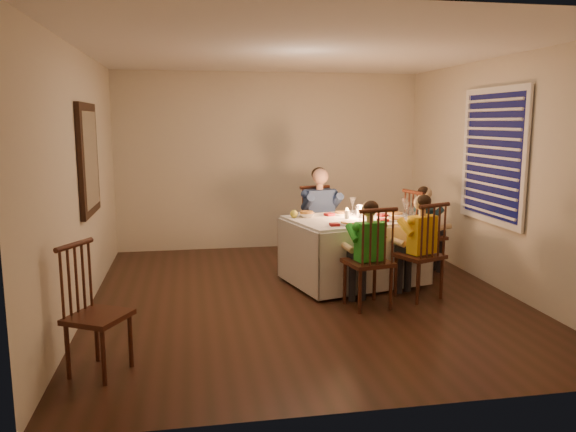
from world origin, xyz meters
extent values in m
plane|color=black|center=(0.00, 0.00, 0.00)|extent=(5.00, 5.00, 0.00)
cube|color=beige|center=(-2.25, 0.00, 1.30)|extent=(0.02, 5.00, 2.60)
cube|color=beige|center=(2.25, 0.00, 1.30)|extent=(0.02, 5.00, 2.60)
cube|color=beige|center=(0.00, 2.50, 1.30)|extent=(4.50, 0.02, 2.60)
plane|color=white|center=(0.00, 0.00, 2.60)|extent=(5.00, 5.00, 0.00)
cube|color=silver|center=(0.69, 0.41, 0.76)|extent=(1.66, 1.36, 0.04)
cube|color=silver|center=(0.56, 0.92, 0.39)|extent=(1.45, 0.38, 0.72)
cube|color=silver|center=(0.82, -0.10, 0.39)|extent=(1.45, 0.38, 0.72)
cube|color=silver|center=(1.40, 0.59, 0.39)|extent=(0.28, 1.05, 0.72)
cube|color=silver|center=(-0.02, 0.23, 0.39)|extent=(0.28, 1.05, 0.72)
cylinder|color=white|center=(0.62, 0.67, 0.79)|extent=(0.32, 0.32, 0.02)
cylinder|color=white|center=(0.51, 0.02, 0.79)|extent=(0.32, 0.32, 0.02)
cylinder|color=white|center=(1.11, 0.18, 0.79)|extent=(0.32, 0.32, 0.02)
cylinder|color=white|center=(1.23, 0.51, 0.79)|extent=(0.32, 0.32, 0.02)
cylinder|color=white|center=(0.59, 0.39, 0.83)|extent=(0.06, 0.06, 0.10)
cylinder|color=white|center=(0.75, 0.43, 0.83)|extent=(0.06, 0.06, 0.10)
sphere|color=yellow|center=(0.00, 0.56, 0.82)|extent=(0.09, 0.09, 0.09)
sphere|color=orange|center=(0.87, 0.51, 0.82)|extent=(0.08, 0.08, 0.08)
imported|color=white|center=(0.16, 0.58, 0.80)|extent=(0.20, 0.20, 0.05)
cube|color=black|center=(-2.22, 0.30, 1.50)|extent=(0.05, 0.95, 1.15)
cube|color=white|center=(-2.19, 0.30, 1.50)|extent=(0.01, 0.78, 0.98)
cube|color=#0D0E36|center=(2.23, 0.10, 1.50)|extent=(0.01, 1.20, 1.40)
cube|color=white|center=(2.21, 0.10, 1.50)|extent=(0.03, 1.34, 1.54)
camera|label=1|loc=(-1.20, -5.79, 1.89)|focal=35.00mm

